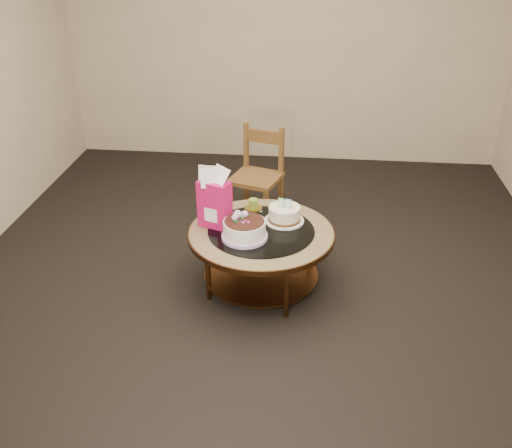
# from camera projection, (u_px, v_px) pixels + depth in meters

# --- Properties ---
(ground) EXTENTS (5.00, 5.00, 0.00)m
(ground) POSITION_uv_depth(u_px,v_px,m) (261.00, 285.00, 4.15)
(ground) COLOR black
(ground) RESTS_ON ground
(room_walls) EXTENTS (4.52, 5.02, 2.61)m
(room_walls) POSITION_uv_depth(u_px,v_px,m) (262.00, 73.00, 3.41)
(room_walls) COLOR #C6B296
(room_walls) RESTS_ON ground
(coffee_table) EXTENTS (1.02, 1.02, 0.46)m
(coffee_table) POSITION_uv_depth(u_px,v_px,m) (261.00, 240.00, 3.97)
(coffee_table) COLOR #563218
(coffee_table) RESTS_ON ground
(decorated_cake) EXTENTS (0.31, 0.31, 0.18)m
(decorated_cake) POSITION_uv_depth(u_px,v_px,m) (244.00, 230.00, 3.81)
(decorated_cake) COLOR #C8A0E3
(decorated_cake) RESTS_ON coffee_table
(cream_cake) EXTENTS (0.28, 0.28, 0.18)m
(cream_cake) POSITION_uv_depth(u_px,v_px,m) (284.00, 214.00, 4.02)
(cream_cake) COLOR white
(cream_cake) RESTS_ON coffee_table
(gift_bag) EXTENTS (0.25, 0.21, 0.44)m
(gift_bag) POSITION_uv_depth(u_px,v_px,m) (214.00, 198.00, 3.89)
(gift_bag) COLOR #D71460
(gift_bag) RESTS_ON coffee_table
(pillar_candle) EXTENTS (0.14, 0.14, 0.10)m
(pillar_candle) POSITION_uv_depth(u_px,v_px,m) (253.00, 206.00, 4.18)
(pillar_candle) COLOR #CBBA53
(pillar_candle) RESTS_ON coffee_table
(dining_chair) EXTENTS (0.48, 0.48, 0.83)m
(dining_chair) POSITION_uv_depth(u_px,v_px,m) (258.00, 176.00, 4.84)
(dining_chair) COLOR brown
(dining_chair) RESTS_ON ground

